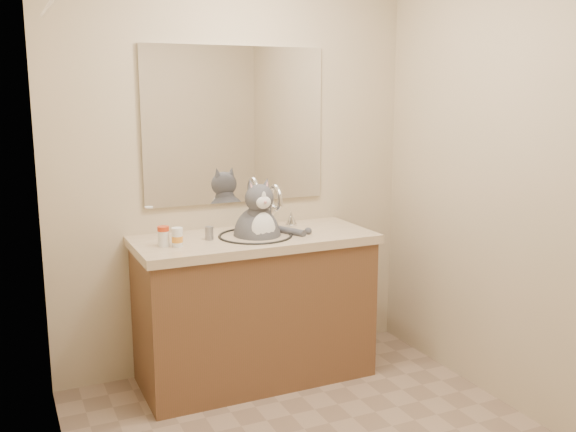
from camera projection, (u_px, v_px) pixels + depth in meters
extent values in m
cube|color=#C4AF90|center=(235.00, 168.00, 3.79)|extent=(2.20, 0.01, 2.40)
cube|color=#C4AF90|center=(59.00, 223.00, 2.21)|extent=(0.01, 2.50, 2.40)
cube|color=#C4AF90|center=(537.00, 185.00, 3.12)|extent=(0.01, 2.50, 2.40)
cube|color=brown|center=(255.00, 312.00, 3.68)|extent=(1.30, 0.55, 0.80)
cube|color=beige|center=(254.00, 240.00, 3.60)|extent=(1.34, 0.59, 0.05)
torus|color=black|center=(255.00, 236.00, 3.58)|extent=(0.42, 0.42, 0.02)
ellipsoid|color=white|center=(255.00, 249.00, 3.59)|extent=(0.40, 0.40, 0.15)
cylinder|color=silver|center=(271.00, 211.00, 3.78)|extent=(0.03, 0.03, 0.18)
torus|color=silver|center=(276.00, 198.00, 3.70)|extent=(0.03, 0.16, 0.16)
cone|color=silver|center=(291.00, 218.00, 3.84)|extent=(0.06, 0.06, 0.08)
cube|color=white|center=(236.00, 125.00, 3.72)|extent=(1.10, 0.02, 0.90)
cube|color=beige|center=(76.00, 270.00, 2.37)|extent=(0.01, 1.20, 1.90)
ellipsoid|color=#4D4D53|center=(257.00, 239.00, 3.61)|extent=(0.27, 0.30, 0.36)
ellipsoid|color=white|center=(263.00, 233.00, 3.52)|extent=(0.15, 0.08, 0.23)
ellipsoid|color=#4D4D53|center=(259.00, 198.00, 3.53)|extent=(0.17, 0.14, 0.16)
ellipsoid|color=white|center=(264.00, 202.00, 3.47)|extent=(0.09, 0.04, 0.07)
sphere|color=#D88C8C|center=(265.00, 202.00, 3.45)|extent=(0.02, 0.02, 0.02)
cone|color=#4D4D53|center=(251.00, 185.00, 3.51)|extent=(0.07, 0.06, 0.08)
cone|color=#4D4D53|center=(266.00, 184.00, 3.54)|extent=(0.07, 0.06, 0.08)
cylinder|color=#4D4D53|center=(288.00, 231.00, 3.64)|extent=(0.13, 0.23, 0.04)
cylinder|color=white|center=(164.00, 239.00, 3.34)|extent=(0.07, 0.07, 0.08)
cylinder|color=red|center=(163.00, 229.00, 3.33)|extent=(0.08, 0.08, 0.02)
cylinder|color=white|center=(177.00, 239.00, 3.33)|extent=(0.06, 0.06, 0.08)
cylinder|color=orange|center=(177.00, 239.00, 3.33)|extent=(0.06, 0.06, 0.03)
cylinder|color=white|center=(177.00, 230.00, 3.32)|extent=(0.06, 0.06, 0.02)
cylinder|color=gray|center=(209.00, 233.00, 3.49)|extent=(0.06, 0.06, 0.07)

